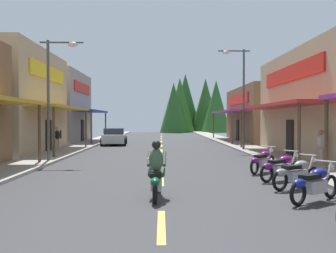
% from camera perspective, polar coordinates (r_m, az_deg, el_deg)
% --- Properties ---
extents(ground, '(10.35, 79.38, 0.10)m').
position_cam_1_polar(ground, '(24.45, -1.00, -4.05)').
color(ground, '#38383A').
extents(sidewalk_left, '(2.22, 79.38, 0.12)m').
position_cam_1_polar(sidewalk_left, '(25.23, -15.45, -3.68)').
color(sidewalk_left, '#9E9991').
rests_on(sidewalk_left, ground).
extents(sidewalk_right, '(2.22, 79.38, 0.12)m').
position_cam_1_polar(sidewalk_right, '(25.23, 13.45, -3.67)').
color(sidewalk_right, gray).
rests_on(sidewalk_right, ground).
extents(centerline_dashes, '(0.16, 54.75, 0.01)m').
position_cam_1_polar(centerline_dashes, '(27.94, -1.00, -3.30)').
color(centerline_dashes, '#E0C64C').
rests_on(centerline_dashes, ground).
extents(storefront_left_far, '(7.94, 9.35, 6.47)m').
position_cam_1_polar(storefront_left_far, '(36.96, -17.41, 2.72)').
color(storefront_left_far, gray).
rests_on(storefront_left_far, ground).
extents(storefront_right_far, '(9.24, 12.73, 5.20)m').
position_cam_1_polar(storefront_right_far, '(38.09, 15.90, 1.73)').
color(storefront_right_far, brown).
rests_on(storefront_right_far, ground).
extents(streetlamp_left, '(2.14, 0.30, 6.02)m').
position_cam_1_polar(streetlamp_left, '(19.60, -16.62, 6.33)').
color(streetlamp_left, '#474C51').
rests_on(streetlamp_left, ground).
extents(streetlamp_right, '(2.14, 0.30, 6.86)m').
position_cam_1_polar(streetlamp_right, '(26.22, 10.65, 6.03)').
color(streetlamp_right, '#474C51').
rests_on(streetlamp_right, ground).
extents(motorcycle_parked_right_3, '(1.78, 1.35, 1.04)m').
position_cam_1_polar(motorcycle_parked_right_3, '(10.53, 21.15, -7.96)').
color(motorcycle_parked_right_3, black).
rests_on(motorcycle_parked_right_3, ground).
extents(motorcycle_parked_right_4, '(1.89, 1.19, 1.04)m').
position_cam_1_polar(motorcycle_parked_right_4, '(12.32, 18.71, -6.63)').
color(motorcycle_parked_right_4, black).
rests_on(motorcycle_parked_right_4, ground).
extents(motorcycle_parked_right_5, '(1.84, 1.26, 1.04)m').
position_cam_1_polar(motorcycle_parked_right_5, '(13.75, 16.60, -5.82)').
color(motorcycle_parked_right_5, black).
rests_on(motorcycle_parked_right_5, ground).
extents(motorcycle_parked_right_6, '(1.46, 1.69, 1.04)m').
position_cam_1_polar(motorcycle_parked_right_6, '(15.64, 14.05, -4.98)').
color(motorcycle_parked_right_6, black).
rests_on(motorcycle_parked_right_6, ground).
extents(rider_cruising_lead, '(0.60, 2.14, 1.57)m').
position_cam_1_polar(rider_cruising_lead, '(10.29, -1.76, -7.16)').
color(rider_cruising_lead, black).
rests_on(rider_cruising_lead, ground).
extents(pedestrian_browsing, '(0.51, 0.40, 1.64)m').
position_cam_1_polar(pedestrian_browsing, '(26.20, -16.30, -1.57)').
color(pedestrian_browsing, '#B2A599').
rests_on(pedestrian_browsing, ground).
extents(pedestrian_waiting, '(0.31, 0.57, 1.68)m').
position_cam_1_polar(pedestrian_waiting, '(18.09, 21.97, -2.67)').
color(pedestrian_waiting, '#B2A599').
rests_on(pedestrian_waiting, ground).
extents(parked_car_curbside, '(2.28, 4.41, 1.40)m').
position_cam_1_polar(parked_car_curbside, '(32.31, -8.07, -1.51)').
color(parked_car_curbside, silver).
rests_on(parked_car_curbside, ground).
extents(treeline_backdrop, '(11.62, 11.94, 10.36)m').
position_cam_1_polar(treeline_backdrop, '(65.54, 3.58, 3.26)').
color(treeline_backdrop, '#2B5D23').
rests_on(treeline_backdrop, ground).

